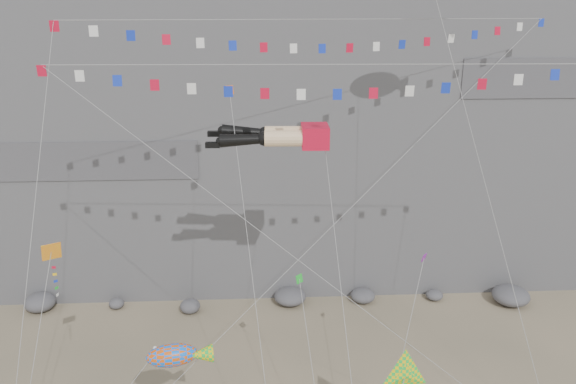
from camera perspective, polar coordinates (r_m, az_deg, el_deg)
The scene contains 10 objects.
talus_boulders at distance 46.59m, azimuth 0.21°, elevation -10.61°, with size 60.00×3.00×1.20m, color #5A5A5E, non-canonical shape.
legs_kite at distance 31.41m, azimuth -0.70°, elevation 5.67°, with size 7.33×16.62×22.30m.
flag_banner_upper at distance 34.91m, azimuth 4.94°, elevation 17.03°, with size 31.38×20.40×31.72m.
flag_banner_lower at distance 28.40m, azimuth 3.30°, elevation 12.75°, with size 27.27×7.19×25.24m.
harlequin_kite at distance 30.35m, azimuth -22.92°, elevation -5.67°, with size 2.30×7.54×13.13m.
fish_windsock at distance 28.71m, azimuth -11.73°, elevation -15.97°, with size 9.27×5.12×10.89m.
delta_kite at distance 28.42m, azimuth 11.80°, elevation -17.80°, with size 4.87×6.85×9.61m.
small_kite_a at distance 32.07m, azimuth -5.86°, elevation 9.43°, with size 3.10×13.66×22.77m.
small_kite_b at distance 31.34m, azimuth 13.53°, elevation -7.09°, with size 5.29×9.44×14.18m.
small_kite_c at distance 30.80m, azimuth 1.22°, elevation -9.27°, with size 1.71×11.19×13.83m.
Camera 1 is at (-2.40, -23.96, 22.67)m, focal length 35.00 mm.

